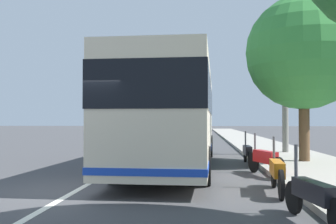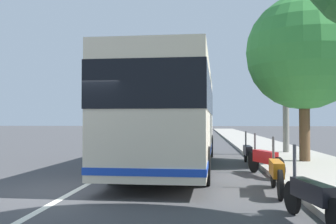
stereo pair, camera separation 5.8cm
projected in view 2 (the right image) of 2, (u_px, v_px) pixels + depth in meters
name	position (u px, v px, depth m)	size (l,w,h in m)	color
ground_plane	(75.00, 191.00, 9.05)	(220.00, 220.00, 0.00)	#424244
sidewalk_curb	(282.00, 154.00, 18.40)	(110.00, 3.60, 0.14)	#9E998E
lane_divider_line	(142.00, 154.00, 19.01)	(110.00, 0.16, 0.01)	silver
coach_bus	(175.00, 112.00, 13.85)	(12.10, 3.03, 3.42)	beige
motorcycle_mid_row	(312.00, 197.00, 6.12)	(2.09, 0.46, 1.24)	black
motorcycle_by_tree	(276.00, 172.00, 8.81)	(2.21, 0.34, 1.27)	black
motorcycle_angled	(265.00, 160.00, 11.59)	(2.16, 0.77, 1.27)	black
motorcycle_nearest_curb	(248.00, 152.00, 14.56)	(2.26, 0.26, 1.24)	black
car_oncoming	(131.00, 134.00, 27.63)	(4.10, 1.88, 1.45)	#2D7238
car_far_distant	(193.00, 130.00, 35.82)	(4.80, 2.18, 1.57)	#2D7238
car_ahead_same_lane	(165.00, 127.00, 54.93)	(4.46, 2.19, 1.47)	gold
car_behind_bus	(191.00, 130.00, 41.02)	(4.28, 2.05, 1.49)	#2D7238
roadside_tree_mid_block	(304.00, 53.00, 14.61)	(4.34, 4.34, 6.42)	brown
utility_pole	(286.00, 81.00, 18.72)	(0.30, 0.30, 7.17)	slate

